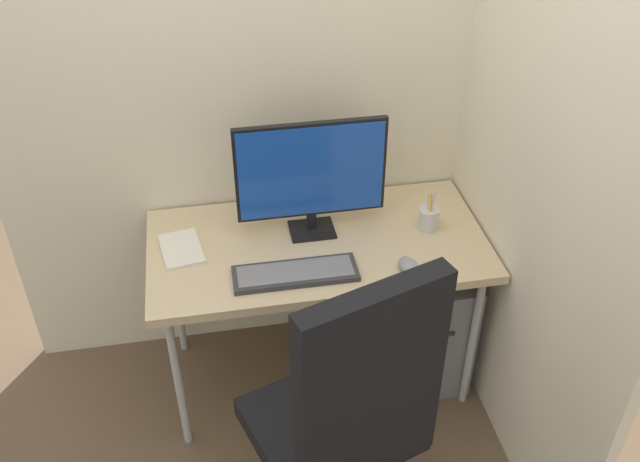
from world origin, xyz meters
The scene contains 11 objects.
ground_plane centered at (0.00, 0.00, 0.00)m, with size 8.00×8.00×0.00m, color brown.
wall_back centered at (0.00, 0.36, 1.40)m, with size 2.43×0.04×2.80m, color beige.
wall_side_right centered at (0.68, -0.16, 1.40)m, with size 0.04×1.79×2.80m, color beige.
desk centered at (0.00, 0.00, 0.69)m, with size 1.30×0.66×0.74m.
office_chair centered at (-0.03, -0.74, 0.63)m, with size 0.63×0.62×1.22m.
filing_cabinet centered at (0.40, -0.03, 0.29)m, with size 0.45×0.45×0.57m.
monitor centered at (-0.01, 0.08, 1.00)m, with size 0.57×0.14×0.47m.
keyboard centered at (-0.12, -0.19, 0.75)m, with size 0.46×0.15×0.02m.
mouse centered at (0.30, -0.23, 0.76)m, with size 0.07×0.10×0.04m, color gray.
pen_holder centered at (0.44, 0.01, 0.79)m, with size 0.08×0.08×0.18m.
notebook centered at (-0.52, 0.04, 0.75)m, with size 0.15×0.22×0.01m, color silver.
Camera 1 is at (-0.38, -2.15, 2.41)m, focal length 39.99 mm.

